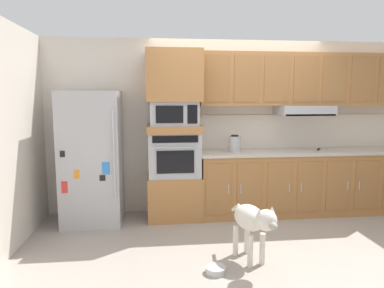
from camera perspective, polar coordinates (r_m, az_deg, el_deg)
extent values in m
plane|color=#9E9389|center=(4.55, 9.99, -14.18)|extent=(9.60, 9.60, 0.00)
cube|color=beige|center=(5.32, 6.96, 2.93)|extent=(6.20, 0.12, 2.50)
cube|color=beige|center=(4.37, -27.51, 1.08)|extent=(0.12, 7.10, 2.50)
cube|color=#ADADB2|center=(4.87, -15.91, -2.15)|extent=(0.76, 0.70, 1.76)
cylinder|color=silver|center=(4.44, -12.55, -1.65)|extent=(0.02, 0.02, 1.10)
cube|color=black|center=(4.57, -20.31, -1.53)|extent=(0.06, 0.01, 0.08)
cube|color=orange|center=(4.58, -18.21, -4.69)|extent=(0.06, 0.01, 0.11)
cube|color=red|center=(4.65, -19.98, -6.61)|extent=(0.07, 0.01, 0.15)
cube|color=#337FDB|center=(4.50, -13.80, -3.85)|extent=(0.09, 0.01, 0.16)
cube|color=black|center=(4.53, -14.34, -5.36)|extent=(0.07, 0.01, 0.07)
cube|color=#A8703D|center=(5.00, -2.88, -8.41)|extent=(0.74, 0.62, 0.60)
cube|color=#A8AAAF|center=(4.87, -2.93, -1.61)|extent=(0.70, 0.58, 0.60)
cube|color=black|center=(4.59, -2.70, -2.95)|extent=(0.49, 0.01, 0.30)
cube|color=black|center=(4.54, -2.73, 0.78)|extent=(0.59, 0.01, 0.09)
cylinder|color=#A8AAAF|center=(4.53, -2.70, -0.58)|extent=(0.56, 0.02, 0.02)
cube|color=#A8703D|center=(4.83, -2.96, 2.49)|extent=(0.74, 0.62, 0.10)
cube|color=#A8AAAF|center=(4.81, -2.97, 4.98)|extent=(0.64, 0.53, 0.32)
cube|color=black|center=(4.54, -3.67, 4.81)|extent=(0.35, 0.01, 0.22)
cube|color=black|center=(4.56, 0.07, 4.84)|extent=(0.13, 0.01, 0.24)
cube|color=#A8703D|center=(4.81, -3.02, 10.94)|extent=(0.74, 0.62, 0.68)
cube|color=#A8703D|center=(5.39, 17.17, -6.02)|extent=(2.95, 0.60, 0.88)
cube|color=#9A6738|center=(4.74, 4.42, -7.37)|extent=(0.35, 0.01, 0.70)
cylinder|color=#BCBCC1|center=(4.75, 5.96, -7.35)|extent=(0.01, 0.01, 0.12)
cube|color=#9A6738|center=(4.83, 9.37, -7.15)|extent=(0.35, 0.01, 0.70)
cylinder|color=#BCBCC1|center=(4.78, 7.95, -7.27)|extent=(0.01, 0.01, 0.12)
cube|color=#9A6738|center=(4.96, 14.09, -6.89)|extent=(0.35, 0.01, 0.70)
cylinder|color=#BCBCC1|center=(4.99, 15.52, -6.85)|extent=(0.01, 0.01, 0.12)
cube|color=#9A6738|center=(5.12, 18.54, -6.61)|extent=(0.35, 0.01, 0.70)
cylinder|color=#BCBCC1|center=(5.05, 17.31, -6.73)|extent=(0.01, 0.01, 0.12)
cube|color=#9A6738|center=(5.31, 22.70, -6.30)|extent=(0.35, 0.01, 0.70)
cylinder|color=#BCBCC1|center=(5.36, 23.96, -6.25)|extent=(0.01, 0.01, 0.12)
cube|color=#9A6738|center=(5.52, 26.54, -5.99)|extent=(0.35, 0.01, 0.70)
cylinder|color=#BCBCC1|center=(5.44, 25.50, -6.12)|extent=(0.01, 0.01, 0.12)
cube|color=#BCB2A3|center=(5.31, 17.37, -1.19)|extent=(2.99, 0.64, 0.04)
cube|color=silver|center=(5.54, 16.29, 2.03)|extent=(2.99, 0.02, 0.50)
cube|color=#A8703D|center=(5.37, 17.25, 9.95)|extent=(2.95, 0.34, 0.74)
cube|color=#A8AAAF|center=(5.32, 17.70, 5.21)|extent=(0.76, 0.48, 0.14)
cube|color=black|center=(5.12, 18.67, 4.48)|extent=(0.72, 0.04, 0.02)
cube|color=#9A6738|center=(4.84, 4.02, 10.56)|extent=(0.35, 0.01, 0.63)
cube|color=#9A6738|center=(4.93, 8.92, 10.43)|extent=(0.35, 0.01, 0.63)
cube|color=#9A6738|center=(5.05, 13.61, 10.24)|extent=(0.35, 0.01, 0.63)
cube|color=#9A6738|center=(5.21, 18.03, 10.00)|extent=(0.35, 0.01, 0.63)
cube|color=#9A6738|center=(5.40, 22.17, 9.72)|extent=(0.35, 0.01, 0.63)
cube|color=#9A6738|center=(5.61, 26.00, 9.41)|extent=(0.35, 0.01, 0.63)
cylinder|color=black|center=(5.41, 19.86, -0.77)|extent=(0.08, 0.10, 0.03)
cylinder|color=silver|center=(5.39, 21.00, -0.85)|extent=(0.08, 0.10, 0.01)
cylinder|color=#A8AAAF|center=(4.92, 6.95, -0.03)|extent=(0.17, 0.17, 0.22)
cylinder|color=black|center=(4.91, 6.97, 1.36)|extent=(0.10, 0.10, 0.02)
ellipsoid|color=beige|center=(3.74, 9.26, -11.69)|extent=(0.37, 0.47, 0.26)
sphere|color=beige|center=(3.48, 11.95, -12.00)|extent=(0.21, 0.21, 0.21)
ellipsoid|color=gray|center=(3.41, 12.96, -12.81)|extent=(0.11, 0.13, 0.07)
cone|color=beige|center=(3.50, 12.85, -10.34)|extent=(0.06, 0.06, 0.06)
cone|color=beige|center=(3.42, 10.87, -10.71)|extent=(0.06, 0.06, 0.06)
cylinder|color=beige|center=(3.95, 7.14, -10.18)|extent=(0.08, 0.15, 0.12)
cylinder|color=beige|center=(3.77, 11.34, -16.34)|extent=(0.06, 0.06, 0.32)
cylinder|color=beige|center=(3.69, 9.43, -16.79)|extent=(0.06, 0.06, 0.32)
cylinder|color=beige|center=(3.99, 8.92, -14.87)|extent=(0.06, 0.06, 0.32)
cylinder|color=beige|center=(3.92, 7.08, -15.25)|extent=(0.06, 0.06, 0.32)
cylinder|color=#B2B7BC|center=(3.60, 3.87, -19.70)|extent=(0.20, 0.20, 0.06)
cylinder|color=brown|center=(3.60, 3.88, -19.57)|extent=(0.15, 0.15, 0.03)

